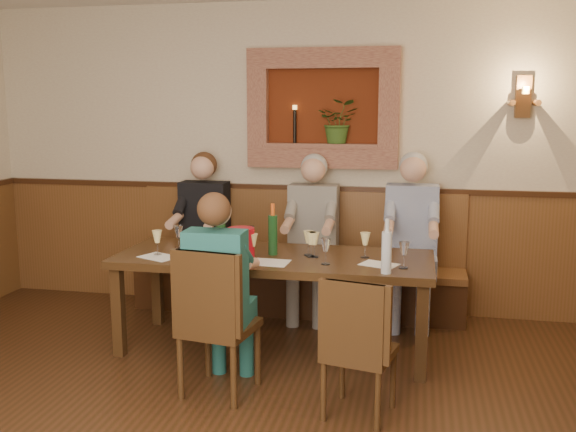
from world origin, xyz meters
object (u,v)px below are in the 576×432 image
chair_near_left (218,351)px  chair_near_right (358,376)px  person_chair_front (221,310)px  wine_bottle_green_b (221,229)px  water_bottle (387,251)px  person_bench_left (202,246)px  spittoon_bucket (241,243)px  dining_table (274,265)px  bench (297,277)px  person_bench_right (410,254)px  person_bench_mid (312,251)px  wine_bottle_green_a (273,234)px

chair_near_left → chair_near_right: size_ratio=1.12×
person_chair_front → wine_bottle_green_b: (-0.27, 0.89, 0.36)m
wine_bottle_green_b → water_bottle: (1.32, -0.47, -0.01)m
person_bench_left → water_bottle: 2.13m
spittoon_bucket → wine_bottle_green_b: size_ratio=0.57×
person_bench_left → wine_bottle_green_b: 0.89m
dining_table → spittoon_bucket: spittoon_bucket is taller
bench → water_bottle: bearing=-56.4°
person_bench_right → wine_bottle_green_b: bearing=-153.8°
chair_near_right → water_bottle: bearing=91.2°
bench → wine_bottle_green_b: 1.12m
dining_table → bench: bearing=90.0°
person_bench_mid → wine_bottle_green_a: 0.88m
person_chair_front → wine_bottle_green_b: person_chair_front is taller
bench → water_bottle: size_ratio=7.93×
chair_near_right → wine_bottle_green_b: 1.74m
chair_near_left → wine_bottle_green_b: wine_bottle_green_b is taller
chair_near_right → spittoon_bucket: spittoon_bucket is taller
bench → wine_bottle_green_b: wine_bottle_green_b is taller
person_bench_right → spittoon_bucket: size_ratio=6.46×
chair_near_left → spittoon_bucket: 0.90m
chair_near_right → wine_bottle_green_a: size_ratio=2.24×
bench → person_bench_mid: 0.34m
dining_table → spittoon_bucket: 0.32m
person_bench_mid → chair_near_left: bearing=-101.5°
bench → person_bench_right: person_bench_right is taller
person_chair_front → spittoon_bucket: (-0.04, 0.64, 0.31)m
person_bench_left → person_chair_front: bearing=-67.0°
spittoon_bucket → dining_table: bearing=32.1°
chair_near_right → person_bench_mid: size_ratio=0.61×
chair_near_right → person_chair_front: 0.99m
chair_near_left → person_bench_mid: person_bench_mid is taller
chair_near_right → wine_bottle_green_a: (-0.76, 0.99, 0.65)m
spittoon_bucket → person_chair_front: bearing=-86.7°
person_bench_mid → bench: bearing=145.4°
dining_table → wine_bottle_green_b: wine_bottle_green_b is taller
chair_near_left → wine_bottle_green_a: 1.07m
person_bench_mid → wine_bottle_green_a: size_ratio=3.68×
dining_table → person_bench_right: bearing=39.4°
chair_near_right → water_bottle: 0.89m
person_chair_front → wine_bottle_green_a: (0.17, 0.80, 0.36)m
wine_bottle_green_a → person_bench_right: bearing=38.2°
chair_near_left → person_chair_front: size_ratio=0.74×
dining_table → water_bottle: bearing=-22.6°
spittoon_bucket → wine_bottle_green_a: size_ratio=0.58×
person_bench_left → person_chair_front: size_ratio=1.08×
wine_bottle_green_b → dining_table: bearing=-13.7°
spittoon_bucket → wine_bottle_green_b: (-0.23, 0.25, 0.05)m
wine_bottle_green_b → water_bottle: wine_bottle_green_b is taller
chair_near_left → person_bench_left: person_bench_left is taller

